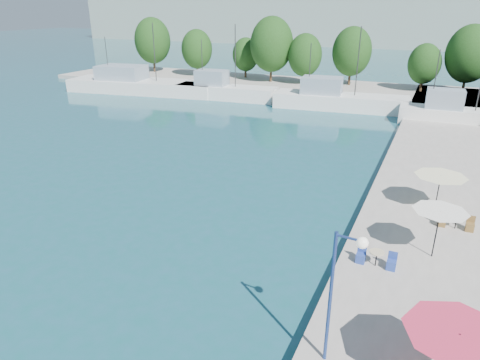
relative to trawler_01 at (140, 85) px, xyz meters
The scene contains 20 objects.
quay_far 26.71m from the trawler_01, 28.39° to the left, with size 90.00×16.00×0.60m, color #9B948C.
hill_west 105.93m from the trawler_01, 89.20° to the left, with size 180.00×40.00×16.00m, color #8E9B91.
trawler_01 is the anchor object (origin of this frame).
trawler_02 13.56m from the trawler_01, ahead, with size 14.19×4.78×10.20m.
trawler_03 29.23m from the trawler_01, ahead, with size 16.68×6.11×10.20m.
trawler_04 42.80m from the trawler_01, ahead, with size 12.53×3.78×10.20m.
tree_01 17.88m from the trawler_01, 118.14° to the left, with size 6.47×6.47×9.57m.
tree_02 14.93m from the trawler_01, 83.42° to the left, with size 5.26×5.26×7.79m.
tree_03 19.27m from the trawler_01, 58.18° to the left, with size 4.42×4.42×6.55m.
tree_04 21.41m from the trawler_01, 41.33° to the left, with size 6.76×6.76×10.01m.
tree_05 25.45m from the trawler_01, 33.19° to the left, with size 5.15×5.15×7.62m.
tree_06 32.28m from the trawler_01, 30.13° to the left, with size 5.84×5.84×8.65m.
tree_07 41.08m from the trawler_01, 21.65° to the left, with size 4.48×4.48×6.63m.
tree_08 46.59m from the trawler_01, 20.09° to the left, with size 6.23×6.23×9.22m.
umbrella_pink 58.28m from the trawler_01, 43.40° to the right, with size 3.32×3.32×2.37m.
umbrella_white 52.21m from the trawler_01, 37.19° to the right, with size 2.56×2.56×2.47m.
umbrella_cream 48.83m from the trawler_01, 31.77° to the right, with size 3.00×3.00×2.12m.
cafe_table_02 51.60m from the trawler_01, 40.58° to the right, with size 1.82×0.70×0.76m.
cafe_table_03 50.94m from the trawler_01, 33.27° to the right, with size 1.82×0.70×0.76m.
street_lamp 55.98m from the trawler_01, 46.04° to the right, with size 1.04×0.36×5.03m.
Camera 1 is at (9.16, 2.51, 11.97)m, focal length 32.00 mm.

